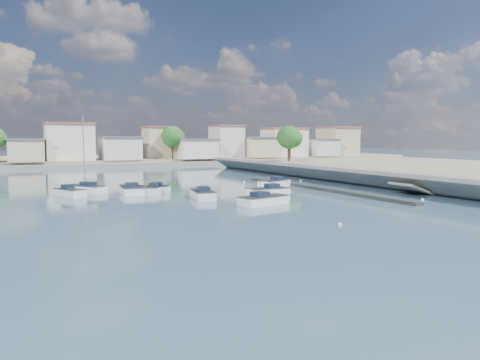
% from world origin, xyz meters
% --- Properties ---
extents(ground, '(400.00, 400.00, 0.00)m').
position_xyz_m(ground, '(0.00, 40.00, 0.00)').
color(ground, '#334E66').
rests_on(ground, ground).
extents(seawall_walkway, '(5.00, 90.00, 1.80)m').
position_xyz_m(seawall_walkway, '(18.50, 13.00, 0.90)').
color(seawall_walkway, slate).
rests_on(seawall_walkway, ground).
extents(breakwater, '(2.00, 31.02, 0.35)m').
position_xyz_m(breakwater, '(6.90, 12.69, 0.17)').
color(breakwater, black).
rests_on(breakwater, ground).
extents(far_shore_land, '(160.00, 40.00, 1.40)m').
position_xyz_m(far_shore_land, '(0.00, 92.00, 0.70)').
color(far_shore_land, gray).
rests_on(far_shore_land, ground).
extents(far_shore_quay, '(160.00, 2.50, 0.80)m').
position_xyz_m(far_shore_quay, '(0.00, 71.00, 0.40)').
color(far_shore_quay, slate).
rests_on(far_shore_quay, ground).
extents(far_town, '(113.01, 12.80, 8.35)m').
position_xyz_m(far_town, '(10.71, 76.92, 4.93)').
color(far_town, beige).
rests_on(far_town, far_shore_land).
extents(shore_trees, '(74.56, 38.32, 7.92)m').
position_xyz_m(shore_trees, '(8.34, 68.11, 6.22)').
color(shore_trees, '#38281E').
rests_on(shore_trees, ground).
extents(motorboat_a, '(2.74, 5.55, 1.48)m').
position_xyz_m(motorboat_a, '(-8.82, 11.28, 0.38)').
color(motorboat_a, white).
rests_on(motorboat_a, ground).
extents(motorboat_b, '(3.25, 3.97, 1.48)m').
position_xyz_m(motorboat_b, '(-12.04, 17.50, 0.38)').
color(motorboat_b, white).
rests_on(motorboat_b, ground).
extents(motorboat_c, '(5.23, 2.02, 1.48)m').
position_xyz_m(motorboat_c, '(-1.74, 10.20, 0.38)').
color(motorboat_c, white).
rests_on(motorboat_c, ground).
extents(motorboat_d, '(5.32, 3.90, 1.48)m').
position_xyz_m(motorboat_d, '(3.75, 18.25, 0.38)').
color(motorboat_d, white).
rests_on(motorboat_d, ground).
extents(motorboat_e, '(2.69, 6.23, 1.48)m').
position_xyz_m(motorboat_e, '(-14.53, 18.81, 0.38)').
color(motorboat_e, white).
rests_on(motorboat_e, ground).
extents(motorboat_f, '(3.72, 3.08, 1.48)m').
position_xyz_m(motorboat_f, '(-12.22, 18.09, 0.38)').
color(motorboat_f, white).
rests_on(motorboat_f, ground).
extents(motorboat_g, '(3.13, 4.43, 1.48)m').
position_xyz_m(motorboat_g, '(-20.99, 18.37, 0.38)').
color(motorboat_g, white).
rests_on(motorboat_g, ground).
extents(motorboat_h, '(5.65, 3.14, 1.48)m').
position_xyz_m(motorboat_h, '(-5.18, 4.12, 0.38)').
color(motorboat_h, white).
rests_on(motorboat_h, ground).
extents(sailboat, '(4.65, 5.49, 9.00)m').
position_xyz_m(sailboat, '(-19.26, 22.09, 0.42)').
color(sailboat, white).
rests_on(sailboat, ground).
extents(mooring_buoys, '(17.18, 37.66, 0.33)m').
position_xyz_m(mooring_buoys, '(4.51, 12.94, 0.05)').
color(mooring_buoys, white).
rests_on(mooring_buoys, ground).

